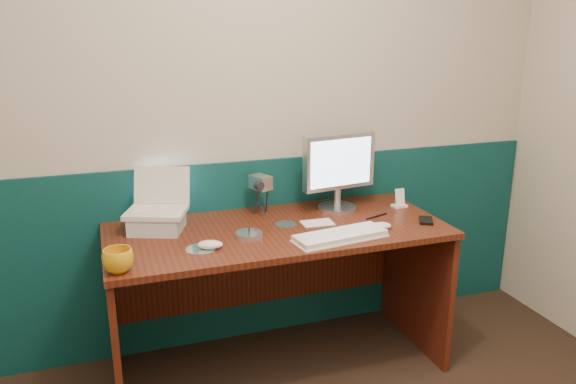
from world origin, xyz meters
name	(u,v)px	position (x,y,z in m)	size (l,w,h in m)	color
back_wall	(238,113)	(0.00, 1.75, 1.25)	(3.50, 0.04, 2.50)	#BBB19E
wainscot	(242,252)	(0.00, 1.74, 0.50)	(3.48, 0.02, 1.00)	#07332F
desk	(278,299)	(0.09, 1.38, 0.38)	(1.60, 0.70, 0.75)	#3B190A
laptop_riser	(157,223)	(-0.46, 1.52, 0.79)	(0.23, 0.20, 0.08)	silver
laptop	(155,192)	(-0.46, 1.52, 0.94)	(0.27, 0.21, 0.22)	silver
monitor	(338,172)	(0.47, 1.55, 0.95)	(0.40, 0.11, 0.40)	#B9B9BE
keyboard	(340,236)	(0.31, 1.15, 0.76)	(0.43, 0.14, 0.02)	white
mouse_right	(381,226)	(0.54, 1.21, 0.77)	(0.10, 0.06, 0.03)	white
mouse_left	(210,245)	(-0.27, 1.23, 0.77)	(0.11, 0.07, 0.04)	white
mug	(118,260)	(-0.65, 1.11, 0.80)	(0.12, 0.12, 0.09)	gold
camcorder	(261,193)	(0.07, 1.61, 0.86)	(0.10, 0.14, 0.22)	#ABACB0
cd_spindle	(249,235)	(-0.07, 1.30, 0.76)	(0.12, 0.12, 0.03)	silver
cd_loose_a	(201,249)	(-0.30, 1.24, 0.75)	(0.13, 0.13, 0.00)	#AFB5C0
cd_loose_b	(286,224)	(0.14, 1.42, 0.75)	(0.11, 0.11, 0.00)	#AEB7BF
pen	(377,216)	(0.61, 1.37, 0.75)	(0.01, 0.01, 0.14)	black
papers	(317,223)	(0.29, 1.38, 0.75)	(0.15, 0.10, 0.00)	white
dock	(399,206)	(0.80, 1.48, 0.76)	(0.07, 0.05, 0.01)	white
music_player	(400,197)	(0.80, 1.48, 0.81)	(0.05, 0.01, 0.09)	white
pda	(426,220)	(0.81, 1.23, 0.76)	(0.06, 0.11, 0.01)	black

